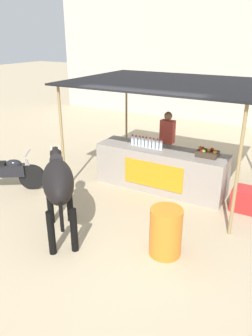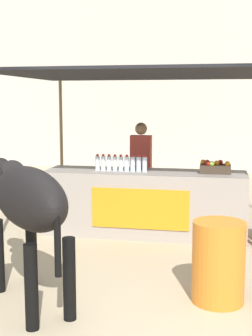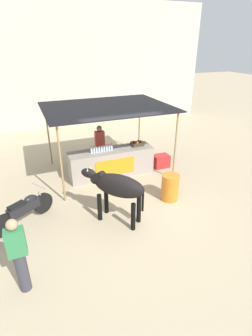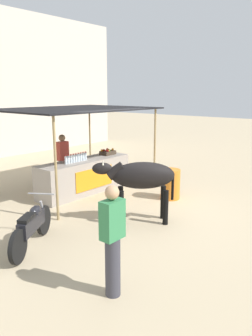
# 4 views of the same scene
# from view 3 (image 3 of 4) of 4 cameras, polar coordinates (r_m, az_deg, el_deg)

# --- Properties ---
(ground_plane) EXTENTS (60.00, 60.00, 0.00)m
(ground_plane) POSITION_cam_3_polar(r_m,az_deg,el_deg) (7.83, 2.19, -8.20)
(ground_plane) COLOR tan
(building_wall_far) EXTENTS (16.00, 0.50, 6.41)m
(building_wall_far) POSITION_cam_3_polar(r_m,az_deg,el_deg) (15.29, -12.59, 20.82)
(building_wall_far) COLOR beige
(building_wall_far) RESTS_ON ground
(stall_counter) EXTENTS (3.00, 0.82, 0.96)m
(stall_counter) POSITION_cam_3_polar(r_m,az_deg,el_deg) (9.39, -3.22, 1.22)
(stall_counter) COLOR #9E9389
(stall_counter) RESTS_ON ground
(stall_awning) EXTENTS (4.20, 3.20, 2.42)m
(stall_awning) POSITION_cam_3_polar(r_m,az_deg,el_deg) (9.07, -4.16, 12.67)
(stall_awning) COLOR black
(stall_awning) RESTS_ON ground
(water_bottle_row) EXTENTS (0.79, 0.07, 0.25)m
(water_bottle_row) POSITION_cam_3_polar(r_m,az_deg,el_deg) (9.02, -5.32, 4.20)
(water_bottle_row) COLOR silver
(water_bottle_row) RESTS_ON stall_counter
(fruit_crate) EXTENTS (0.44, 0.32, 0.18)m
(fruit_crate) POSITION_cam_3_polar(r_m,az_deg,el_deg) (9.57, 2.46, 5.32)
(fruit_crate) COLOR #3F3326
(fruit_crate) RESTS_ON stall_counter
(vendor_behind_counter) EXTENTS (0.34, 0.22, 1.65)m
(vendor_behind_counter) POSITION_cam_3_polar(r_m,az_deg,el_deg) (9.86, -5.68, 4.70)
(vendor_behind_counter) COLOR #383842
(vendor_behind_counter) RESTS_ON ground
(cooler_box) EXTENTS (0.60, 0.44, 0.48)m
(cooler_box) POSITION_cam_3_polar(r_m,az_deg,el_deg) (10.16, 7.62, 1.51)
(cooler_box) COLOR red
(cooler_box) RESTS_ON ground
(water_barrel) EXTENTS (0.53, 0.53, 0.82)m
(water_barrel) POSITION_cam_3_polar(r_m,az_deg,el_deg) (8.04, 9.55, -4.17)
(water_barrel) COLOR orange
(water_barrel) RESTS_ON ground
(cow) EXTENTS (1.50, 1.58, 1.44)m
(cow) POSITION_cam_3_polar(r_m,az_deg,el_deg) (6.71, -2.07, -4.09)
(cow) COLOR black
(cow) RESTS_ON ground
(motorcycle_parked) EXTENTS (1.55, 1.07, 0.90)m
(motorcycle_parked) POSITION_cam_3_polar(r_m,az_deg,el_deg) (7.42, -21.17, -8.35)
(motorcycle_parked) COLOR black
(motorcycle_parked) RESTS_ON ground
(passerby_on_street) EXTENTS (0.34, 0.22, 1.65)m
(passerby_on_street) POSITION_cam_3_polar(r_m,az_deg,el_deg) (5.42, -22.30, -17.22)
(passerby_on_street) COLOR #383842
(passerby_on_street) RESTS_ON ground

